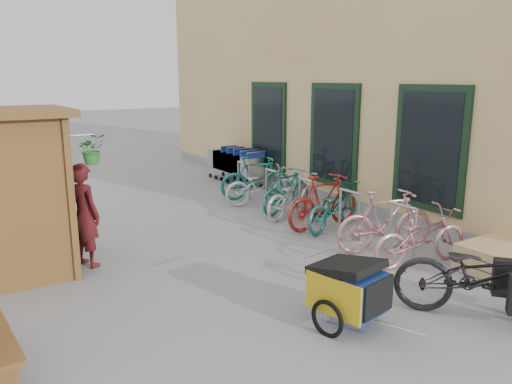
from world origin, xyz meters
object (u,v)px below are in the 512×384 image
shopping_carts (234,162)px  bike_6 (262,186)px  child_trailer (349,288)px  cargo_bike (488,277)px  bike_2 (334,206)px  person_kiosk (85,215)px  pallet_stack (510,262)px  bike_0 (420,236)px  bike_3 (324,201)px  bike_5 (287,191)px  bike_1 (385,221)px  bike_7 (256,178)px  bike_4 (293,196)px

shopping_carts → bike_6: (-0.72, -2.42, -0.14)m
child_trailer → cargo_bike: bearing=-38.6°
bike_2 → person_kiosk: bearing=65.0°
pallet_stack → bike_2: 3.20m
pallet_stack → cargo_bike: 1.67m
bike_0 → bike_3: 2.28m
person_kiosk → bike_5: person_kiosk is taller
child_trailer → bike_1: bearing=23.8°
person_kiosk → bike_3: person_kiosk is taller
pallet_stack → bike_2: bearing=100.8°
shopping_carts → bike_1: 6.15m
bike_1 → bike_3: bearing=15.8°
person_kiosk → child_trailer: bearing=-174.3°
bike_0 → child_trailer: bearing=120.1°
bike_7 → bike_6: bearing=178.7°
shopping_carts → bike_5: size_ratio=1.40×
pallet_stack → bike_3: bearing=102.3°
bike_1 → bike_7: bearing=13.6°
person_kiosk → bike_2: person_kiosk is taller
cargo_bike → bike_5: (0.90, 5.17, -0.06)m
bike_1 → bike_4: size_ratio=1.05×
cargo_bike → bike_7: bearing=42.3°
bike_3 → child_trailer: bearing=141.2°
bike_0 → bike_4: 3.25m
child_trailer → person_kiosk: size_ratio=0.90×
bike_3 → bike_2: bearing=-143.2°
bike_0 → bike_5: bike_5 is taller
cargo_bike → bike_3: size_ratio=1.17×
bike_3 → bike_5: size_ratio=1.10×
cargo_bike → person_kiosk: size_ratio=1.28×
child_trailer → bike_0: bike_0 is taller
pallet_stack → bike_6: 5.46m
pallet_stack → child_trailer: (-2.99, 0.18, 0.25)m
bike_0 → bike_6: 4.40m
bike_1 → bike_6: size_ratio=1.04×
cargo_bike → bike_3: 3.97m
cargo_bike → bike_3: cargo_bike is taller
bike_2 → bike_6: size_ratio=1.00×
cargo_bike → bike_2: (0.93, 3.73, -0.09)m
person_kiosk → bike_7: size_ratio=0.94×
bike_0 → bike_3: bike_3 is taller
pallet_stack → bike_4: bike_4 is taller
shopping_carts → child_trailer: shopping_carts is taller
bike_2 → bike_3: size_ratio=0.97×
shopping_carts → bike_7: bike_7 is taller
child_trailer → bike_6: 5.70m
cargo_bike → bike_4: bearing=41.4°
person_kiosk → bike_2: (4.43, -0.61, -0.35)m
child_trailer → bike_3: (2.27, 3.10, 0.06)m
person_kiosk → bike_6: bearing=-92.9°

